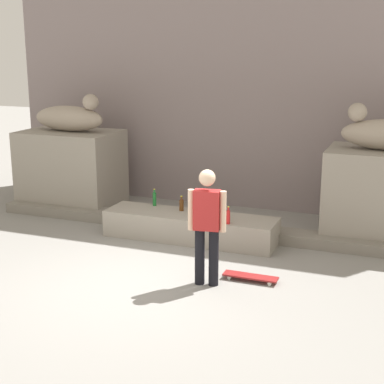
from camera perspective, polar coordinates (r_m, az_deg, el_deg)
The scene contains 12 objects.
ground_plane at distance 8.43m, azimuth -5.56°, elevation -9.02°, with size 40.00×40.00×0.00m, color gray.
facade_wall at distance 12.26m, azimuth 4.50°, elevation 12.24°, with size 9.96×0.60×5.82m, color gray.
pedestal_left at distance 12.46m, azimuth -11.69°, elevation 2.22°, with size 1.98×1.34×1.59m, color gray.
statue_reclining_left at distance 12.27m, azimuth -11.80°, elevation 7.15°, with size 1.63×0.66×0.78m.
ledge_block at distance 10.19m, azimuth -0.18°, elevation -3.43°, with size 3.04×0.78×0.46m, color gray.
skater at distance 8.11m, azimuth 1.46°, elevation -2.98°, with size 0.53×0.25×1.67m.
skateboard at distance 8.55m, azimuth 5.73°, elevation -8.22°, with size 0.80×0.20×0.08m.
bottle_orange at distance 9.72m, azimuth 3.06°, elevation -2.22°, with size 0.08×0.08×0.27m.
bottle_green at distance 10.64m, azimuth -3.68°, elevation -0.66°, with size 0.07×0.07×0.32m.
bottle_brown at distance 10.31m, azimuth -1.03°, elevation -1.25°, with size 0.08×0.08×0.27m.
bottle_red at distance 9.56m, azimuth 3.56°, elevation -2.42°, with size 0.06×0.06×0.30m.
stair_step at distance 10.67m, azimuth 0.78°, elevation -3.39°, with size 8.24×0.50×0.19m, color gray.
Camera 1 is at (3.55, -6.90, 3.31)m, focal length 54.61 mm.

